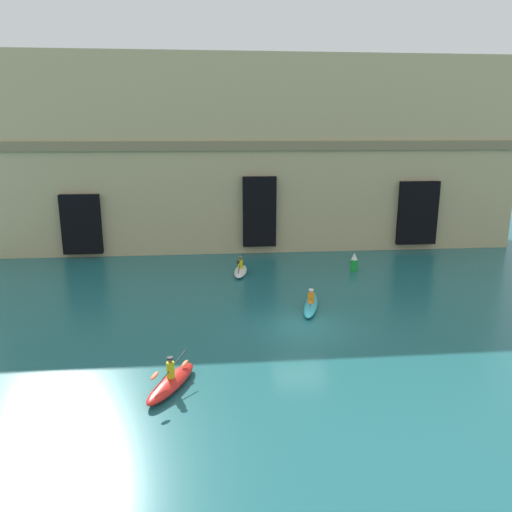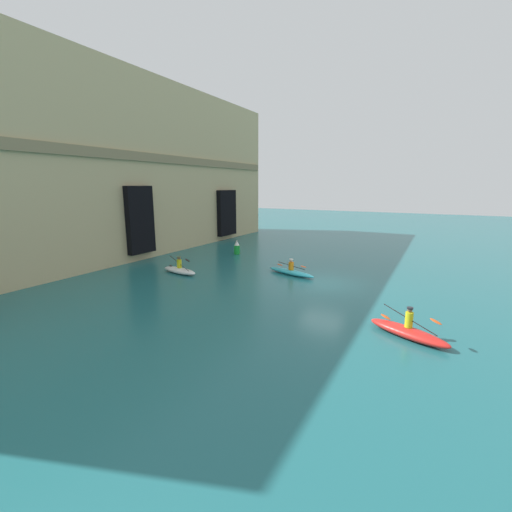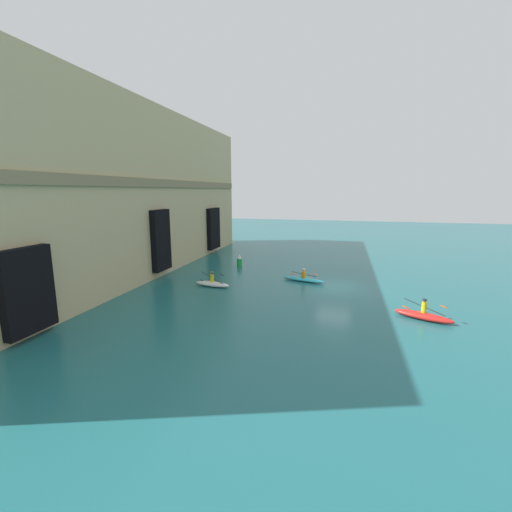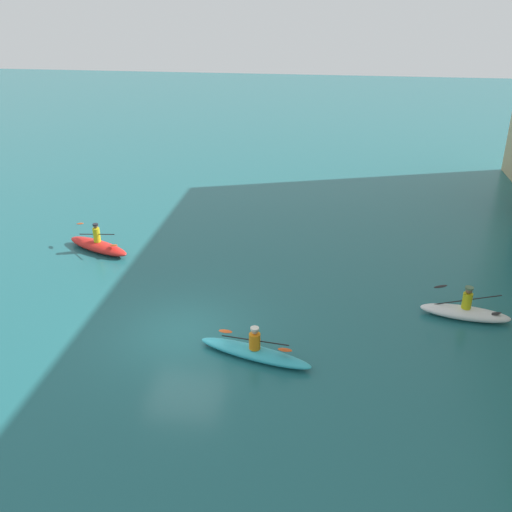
# 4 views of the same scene
# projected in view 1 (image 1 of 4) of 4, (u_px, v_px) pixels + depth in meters

# --- Properties ---
(ground_plane) EXTENTS (120.00, 120.00, 0.00)m
(ground_plane) POSITION_uv_depth(u_px,v_px,m) (301.00, 328.00, 23.20)
(ground_plane) COLOR #1E6066
(cliff_bluff) EXTENTS (39.20, 8.22, 14.06)m
(cliff_bluff) POSITION_uv_depth(u_px,v_px,m) (252.00, 154.00, 39.02)
(cliff_bluff) COLOR tan
(cliff_bluff) RESTS_ON ground
(kayak_white) EXTENTS (1.18, 2.95, 1.16)m
(kayak_white) POSITION_uv_depth(u_px,v_px,m) (241.00, 270.00, 31.65)
(kayak_white) COLOR white
(kayak_white) RESTS_ON ground
(kayak_cyan) EXTENTS (1.61, 3.60, 1.05)m
(kayak_cyan) POSITION_uv_depth(u_px,v_px,m) (311.00, 305.00, 25.61)
(kayak_cyan) COLOR #33B2C6
(kayak_cyan) RESTS_ON ground
(kayak_red) EXTENTS (2.00, 3.19, 1.21)m
(kayak_red) POSITION_uv_depth(u_px,v_px,m) (171.00, 382.00, 17.74)
(kayak_red) COLOR red
(kayak_red) RESTS_ON ground
(marker_buoy) EXTENTS (0.50, 0.50, 1.19)m
(marker_buoy) POSITION_uv_depth(u_px,v_px,m) (354.00, 262.00, 32.37)
(marker_buoy) COLOR green
(marker_buoy) RESTS_ON ground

